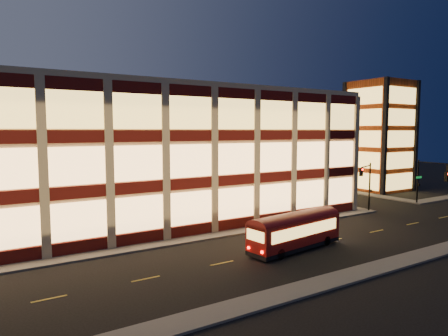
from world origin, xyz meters
TOP-DOWN VIEW (x-y plane):
  - ground at (0.00, 0.00)m, footprint 200.00×200.00m
  - sidewalk_office_south at (-3.00, 1.00)m, footprint 54.00×2.00m
  - sidewalk_office_east at (23.00, 17.00)m, footprint 2.00×30.00m
  - sidewalk_tower_south at (40.00, 1.00)m, footprint 14.00×2.00m
  - sidewalk_tower_west at (34.00, 17.00)m, footprint 2.00×30.00m
  - sidewalk_near at (0.00, -13.00)m, footprint 100.00×2.00m
  - office_building at (-2.91, 16.91)m, footprint 50.45×30.45m
  - stair_tower at (39.95, 11.95)m, footprint 8.60×8.60m
  - traffic_signal_far at (22.21, 0.24)m, footprint 3.79×1.87m
  - traffic_signal_right at (33.50, -0.62)m, footprint 1.20×4.37m
  - trolley_bus at (5.09, -6.20)m, footprint 9.41×3.50m

SIDE VIEW (x-z plane):
  - ground at x=0.00m, z-range 0.00..0.00m
  - sidewalk_office_south at x=-3.00m, z-range 0.00..0.15m
  - sidewalk_office_east at x=23.00m, z-range 0.00..0.15m
  - sidewalk_tower_south at x=40.00m, z-range 0.00..0.15m
  - sidewalk_tower_west at x=34.00m, z-range 0.00..0.15m
  - sidewalk_near at x=0.00m, z-range 0.00..0.15m
  - trolley_bus at x=5.09m, z-range 0.17..3.28m
  - traffic_signal_right at x=33.50m, z-range 1.10..7.10m
  - traffic_signal_far at x=22.21m, z-range 1.11..7.11m
  - office_building at x=-2.91m, z-range 0.00..14.50m
  - stair_tower at x=39.95m, z-range -0.01..17.99m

